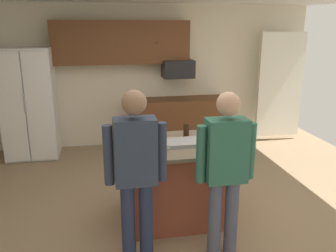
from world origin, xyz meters
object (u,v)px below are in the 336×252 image
kitchen_island (173,181)px  refrigerator (30,104)px  tumbler_amber (212,144)px  glass_short_whisky (149,148)px  microwave_over_range (178,69)px  mug_ceramic_white (162,147)px  glass_pilsner (186,130)px  mug_blue_stoneware (155,142)px  person_guest_by_door (225,166)px  person_guest_left (136,167)px  serving_tray (182,143)px

kitchen_island → refrigerator: bearing=128.1°
kitchen_island → tumbler_amber: 0.72m
glass_short_whisky → microwave_over_range: bearing=72.1°
mug_ceramic_white → glass_pilsner: glass_pilsner is taller
microwave_over_range → tumbler_amber: microwave_over_range is taller
kitchen_island → tumbler_amber: size_ratio=7.18×
kitchen_island → mug_blue_stoneware: (-0.21, -0.04, 0.51)m
refrigerator → glass_pilsner: refrigerator is taller
person_guest_by_door → tumbler_amber: bearing=-24.7°
person_guest_by_door → mug_ceramic_white: size_ratio=12.96×
microwave_over_range → person_guest_by_door: person_guest_by_door is taller
mug_blue_stoneware → refrigerator: bearing=124.6°
person_guest_left → serving_tray: (0.59, 0.68, -0.02)m
mug_ceramic_white → glass_pilsner: (0.38, 0.49, 0.02)m
microwave_over_range → person_guest_left: size_ratio=0.33×
kitchen_island → glass_pilsner: size_ratio=7.44×
microwave_over_range → glass_short_whisky: 3.11m
mug_blue_stoneware → serving_tray: mug_blue_stoneware is taller
refrigerator → mug_blue_stoneware: bearing=-55.4°
refrigerator → mug_ceramic_white: 3.30m
refrigerator → person_guest_by_door: refrigerator is taller
glass_short_whisky → mug_ceramic_white: bearing=17.2°
tumbler_amber → glass_pilsner: tumbler_amber is taller
microwave_over_range → refrigerator: bearing=-177.4°
tumbler_amber → mug_ceramic_white: (-0.51, 0.07, -0.03)m
glass_pilsner → person_guest_by_door: bearing=-83.0°
serving_tray → tumbler_amber: bearing=-47.9°
person_guest_left → tumbler_amber: (0.84, 0.40, 0.04)m
microwave_over_range → serving_tray: microwave_over_range is taller
person_guest_by_door → glass_short_whisky: size_ratio=10.49×
glass_pilsner → refrigerator: bearing=133.8°
glass_pilsner → glass_short_whisky: 0.75m
microwave_over_range → glass_pilsner: microwave_over_range is taller
microwave_over_range → tumbler_amber: 3.00m
glass_pilsner → mug_blue_stoneware: bearing=-146.1°
tumbler_amber → serving_tray: 0.38m
mug_blue_stoneware → kitchen_island: bearing=11.0°
refrigerator → person_guest_by_door: size_ratio=1.13×
microwave_over_range → person_guest_by_door: size_ratio=0.34×
person_guest_left → tumbler_amber: bearing=-30.1°
glass_short_whisky → mug_blue_stoneware: bearing=67.0°
microwave_over_range → kitchen_island: size_ratio=0.47×
person_guest_by_door → tumbler_amber: person_guest_by_door is taller
tumbler_amber → person_guest_by_door: bearing=-91.5°
person_guest_by_door → glass_pilsner: size_ratio=10.35×
microwave_over_range → mug_blue_stoneware: microwave_over_range is taller
mug_ceramic_white → mug_blue_stoneware: size_ratio=1.01×
kitchen_island → glass_pilsner: (0.21, 0.24, 0.54)m
refrigerator → microwave_over_range: size_ratio=3.34×
refrigerator → mug_blue_stoneware: size_ratio=14.80×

